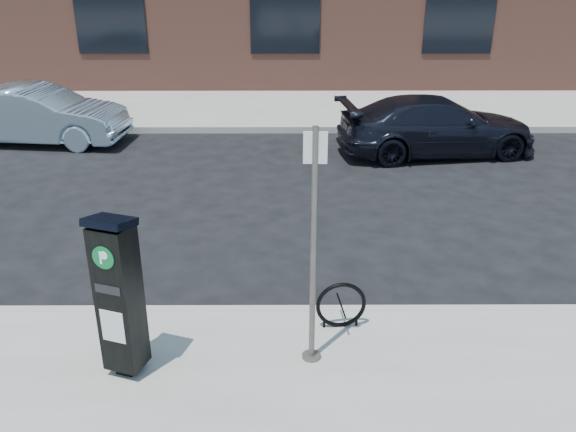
{
  "coord_description": "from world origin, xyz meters",
  "views": [
    {
      "loc": [
        0.02,
        -6.23,
        4.1
      ],
      "look_at": [
        0.04,
        0.5,
        1.12
      ],
      "focal_mm": 38.0,
      "sensor_mm": 36.0,
      "label": 1
    }
  ],
  "objects_px": {
    "bike_rack": "(341,305)",
    "car_dark": "(437,126)",
    "parking_kiosk": "(119,295)",
    "car_silver": "(38,115)",
    "sign_pole": "(313,252)"
  },
  "relations": [
    {
      "from": "parking_kiosk",
      "to": "car_silver",
      "type": "bearing_deg",
      "value": 134.45
    },
    {
      "from": "sign_pole",
      "to": "car_dark",
      "type": "xyz_separation_m",
      "value": [
        2.96,
        7.37,
        -0.78
      ]
    },
    {
      "from": "parking_kiosk",
      "to": "car_silver",
      "type": "relative_size",
      "value": 0.44
    },
    {
      "from": "car_silver",
      "to": "car_dark",
      "type": "height_order",
      "value": "car_silver"
    },
    {
      "from": "sign_pole",
      "to": "car_dark",
      "type": "height_order",
      "value": "sign_pole"
    },
    {
      "from": "parking_kiosk",
      "to": "car_silver",
      "type": "height_order",
      "value": "parking_kiosk"
    },
    {
      "from": "parking_kiosk",
      "to": "car_silver",
      "type": "xyz_separation_m",
      "value": [
        -3.97,
        8.41,
        -0.4
      ]
    },
    {
      "from": "bike_rack",
      "to": "parking_kiosk",
      "type": "bearing_deg",
      "value": -166.54
    },
    {
      "from": "car_silver",
      "to": "car_dark",
      "type": "distance_m",
      "value": 8.83
    },
    {
      "from": "bike_rack",
      "to": "car_silver",
      "type": "relative_size",
      "value": 0.15
    },
    {
      "from": "parking_kiosk",
      "to": "sign_pole",
      "type": "height_order",
      "value": "sign_pole"
    },
    {
      "from": "sign_pole",
      "to": "car_silver",
      "type": "bearing_deg",
      "value": 127.71
    },
    {
      "from": "bike_rack",
      "to": "car_dark",
      "type": "bearing_deg",
      "value": 63.05
    },
    {
      "from": "sign_pole",
      "to": "bike_rack",
      "type": "xyz_separation_m",
      "value": [
        0.35,
        0.57,
        -0.96
      ]
    },
    {
      "from": "bike_rack",
      "to": "car_silver",
      "type": "bearing_deg",
      "value": 123.06
    }
  ]
}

